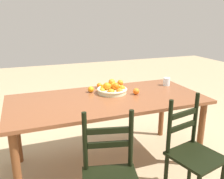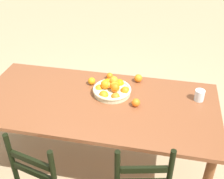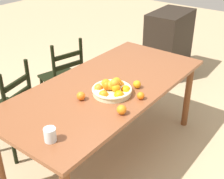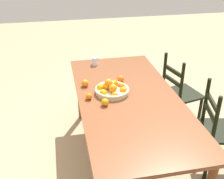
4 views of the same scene
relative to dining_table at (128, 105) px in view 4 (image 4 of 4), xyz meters
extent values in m
plane|color=tan|center=(0.00, 0.00, -0.68)|extent=(12.00, 12.00, 0.00)
cube|color=brown|center=(0.00, 0.00, 0.07)|extent=(1.98, 0.93, 0.03)
cylinder|color=brown|center=(-0.91, -0.38, -0.31)|extent=(0.07, 0.07, 0.73)
cylinder|color=brown|center=(-0.91, 0.38, -0.31)|extent=(0.07, 0.07, 0.73)
cylinder|color=black|center=(0.41, 0.67, -0.46)|extent=(0.04, 0.04, 0.44)
cylinder|color=black|center=(0.08, 0.75, -0.46)|extent=(0.04, 0.04, 0.44)
cylinder|color=black|center=(0.41, 0.67, 0.01)|extent=(0.04, 0.04, 0.45)
cylinder|color=black|center=(0.08, 0.75, 0.01)|extent=(0.04, 0.04, 0.45)
cube|color=black|center=(0.25, 0.71, -0.02)|extent=(0.30, 0.09, 0.04)
cube|color=black|center=(0.25, 0.71, 0.09)|extent=(0.30, 0.09, 0.04)
cube|color=black|center=(-0.50, 0.80, -0.24)|extent=(0.46, 0.46, 0.03)
cylinder|color=black|center=(-0.38, 0.99, -0.47)|extent=(0.04, 0.04, 0.43)
cylinder|color=black|center=(-0.70, 0.92, -0.47)|extent=(0.04, 0.04, 0.43)
cylinder|color=black|center=(-0.30, 0.67, -0.47)|extent=(0.04, 0.04, 0.43)
cylinder|color=black|center=(-0.62, 0.60, -0.47)|extent=(0.04, 0.04, 0.43)
cylinder|color=black|center=(-0.30, 0.67, 0.01)|extent=(0.04, 0.04, 0.47)
cylinder|color=black|center=(-0.62, 0.60, 0.01)|extent=(0.04, 0.04, 0.47)
cube|color=black|center=(-0.46, 0.64, -0.03)|extent=(0.29, 0.09, 0.04)
cube|color=black|center=(-0.46, 0.64, 0.09)|extent=(0.29, 0.09, 0.04)
cylinder|color=beige|center=(-0.10, -0.14, 0.11)|extent=(0.31, 0.31, 0.04)
torus|color=beige|center=(-0.10, -0.14, 0.13)|extent=(0.33, 0.33, 0.02)
sphere|color=orange|center=(0.01, -0.13, 0.12)|extent=(0.07, 0.07, 0.07)
sphere|color=orange|center=(-0.05, -0.04, 0.12)|extent=(0.08, 0.08, 0.08)
sphere|color=orange|center=(-0.15, -0.04, 0.12)|extent=(0.07, 0.07, 0.07)
sphere|color=orange|center=(-0.21, -0.14, 0.12)|extent=(0.08, 0.08, 0.08)
sphere|color=orange|center=(-0.15, -0.24, 0.12)|extent=(0.08, 0.08, 0.08)
sphere|color=orange|center=(-0.04, -0.23, 0.12)|extent=(0.08, 0.08, 0.08)
sphere|color=orange|center=(-0.11, -0.17, 0.20)|extent=(0.07, 0.07, 0.07)
sphere|color=orange|center=(-0.07, -0.14, 0.16)|extent=(0.07, 0.07, 0.07)
sphere|color=orange|center=(-0.12, -0.19, 0.16)|extent=(0.07, 0.07, 0.07)
sphere|color=orange|center=(-0.04, -0.14, 0.17)|extent=(0.08, 0.08, 0.08)
sphere|color=orange|center=(-0.12, -0.13, 0.17)|extent=(0.07, 0.07, 0.07)
sphere|color=orange|center=(-0.13, -0.11, 0.17)|extent=(0.08, 0.08, 0.08)
sphere|color=orange|center=(-0.30, -0.37, 0.12)|extent=(0.07, 0.07, 0.07)
sphere|color=orange|center=(0.10, -0.24, 0.12)|extent=(0.07, 0.07, 0.07)
sphere|color=orange|center=(-0.32, 0.00, 0.12)|extent=(0.07, 0.07, 0.07)
sphere|color=orange|center=(-0.03, -0.37, 0.11)|extent=(0.06, 0.06, 0.06)
cylinder|color=silver|center=(-0.82, -0.19, 0.13)|extent=(0.08, 0.08, 0.09)
camera|label=1|loc=(0.78, 2.20, 0.88)|focal=38.80mm
camera|label=2|loc=(-0.51, 1.83, 1.46)|focal=45.69mm
camera|label=3|loc=(-1.83, -1.45, 1.32)|focal=49.19mm
camera|label=4|loc=(2.21, -0.61, 1.38)|focal=45.34mm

